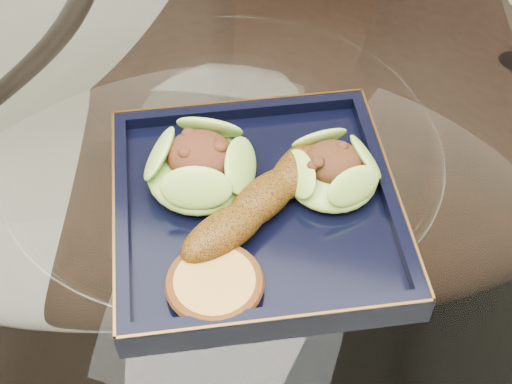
# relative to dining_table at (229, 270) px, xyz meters

# --- Properties ---
(dining_table) EXTENTS (1.13, 1.13, 0.77)m
(dining_table) POSITION_rel_dining_table_xyz_m (0.00, 0.00, 0.00)
(dining_table) COLOR white
(dining_table) RESTS_ON ground
(dining_chair) EXTENTS (0.40, 0.40, 0.89)m
(dining_chair) POSITION_rel_dining_table_xyz_m (-0.00, 0.44, -0.10)
(dining_chair) COLOR #331811
(dining_chair) RESTS_ON ground
(navy_plate) EXTENTS (0.35, 0.35, 0.02)m
(navy_plate) POSITION_rel_dining_table_xyz_m (0.04, -0.04, 0.17)
(navy_plate) COLOR black
(navy_plate) RESTS_ON dining_table
(lettuce_wrap_left) EXTENTS (0.13, 0.13, 0.04)m
(lettuce_wrap_left) POSITION_rel_dining_table_xyz_m (-0.02, -0.02, 0.20)
(lettuce_wrap_left) COLOR #67A22F
(lettuce_wrap_left) RESTS_ON navy_plate
(lettuce_wrap_right) EXTENTS (0.11, 0.11, 0.03)m
(lettuce_wrap_right) POSITION_rel_dining_table_xyz_m (0.11, 0.01, 0.20)
(lettuce_wrap_right) COLOR #679D2D
(lettuce_wrap_right) RESTS_ON navy_plate
(roasted_plantain) EXTENTS (0.12, 0.19, 0.04)m
(roasted_plantain) POSITION_rel_dining_table_xyz_m (0.05, -0.04, 0.20)
(roasted_plantain) COLOR #653C0A
(roasted_plantain) RESTS_ON navy_plate
(crumb_patty) EXTENTS (0.10, 0.10, 0.01)m
(crumb_patty) POSITION_rel_dining_table_xyz_m (0.03, -0.14, 0.19)
(crumb_patty) COLOR gold
(crumb_patty) RESTS_ON navy_plate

